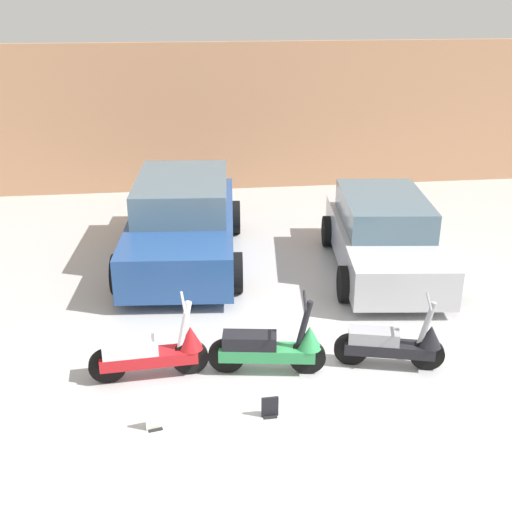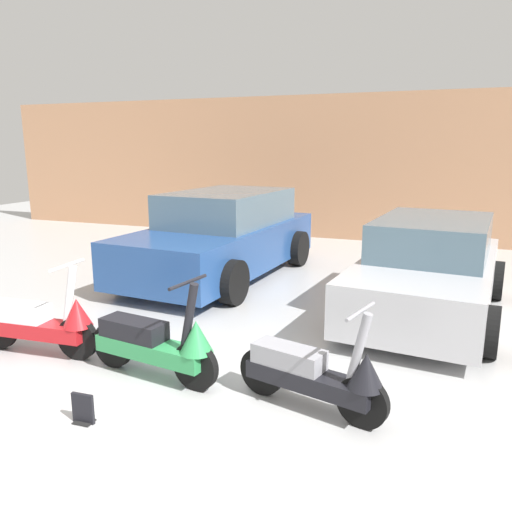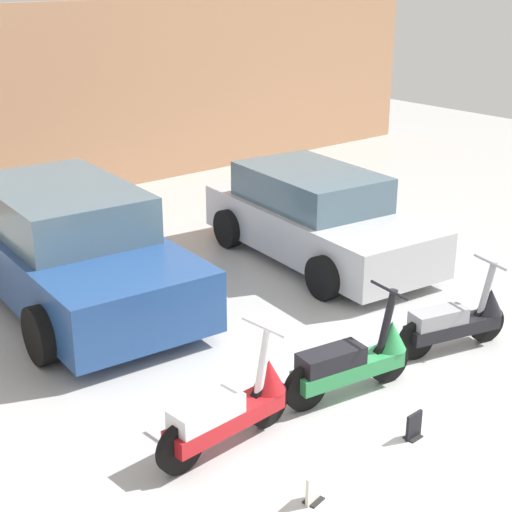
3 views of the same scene
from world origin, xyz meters
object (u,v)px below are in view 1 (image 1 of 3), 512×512
scooter_front_right (272,347)px  placard_near_left_scooter (154,420)px  car_rear_center (383,236)px  car_rear_left (183,222)px  placard_near_right_scooter (270,408)px  scooter_front_left (154,351)px  scooter_front_center (394,343)px

scooter_front_right → placard_near_left_scooter: size_ratio=5.86×
car_rear_center → scooter_front_right: bearing=-31.9°
car_rear_center → car_rear_left: bearing=-98.2°
placard_near_left_scooter → placard_near_right_scooter: bearing=3.0°
scooter_front_left → scooter_front_right: 1.51m
car_rear_left → car_rear_center: (3.49, -0.91, -0.09)m
scooter_front_center → car_rear_left: 4.86m
car_rear_left → placard_near_right_scooter: car_rear_left is taller
car_rear_left → placard_near_right_scooter: 5.01m
scooter_front_left → car_rear_left: size_ratio=0.34×
scooter_front_right → car_rear_left: size_ratio=0.34×
car_rear_left → placard_near_right_scooter: (0.92, -4.89, -0.60)m
placard_near_right_scooter → scooter_front_right: bearing=80.3°
placard_near_left_scooter → scooter_front_left: bearing=90.9°
scooter_front_center → placard_near_left_scooter: (-3.10, -0.92, -0.24)m
placard_near_left_scooter → placard_near_right_scooter: (1.34, 0.07, 0.00)m
car_rear_center → scooter_front_left: bearing=-46.4°
scooter_front_right → car_rear_left: car_rear_left is taller
car_rear_left → car_rear_center: size_ratio=1.13×
scooter_front_left → scooter_front_center: scooter_front_left is taller
car_rear_center → placard_near_right_scooter: (-2.57, -3.98, -0.51)m
scooter_front_left → placard_near_left_scooter: (0.02, -1.06, -0.26)m
car_rear_left → placard_near_left_scooter: bearing=-0.2°
car_rear_center → placard_near_right_scooter: car_rear_center is taller
car_rear_left → scooter_front_center: bearing=38.3°
scooter_front_right → scooter_front_left: bearing=-174.4°
scooter_front_left → placard_near_left_scooter: scooter_front_left is taller
scooter_front_right → car_rear_left: (-1.07, 3.97, 0.33)m
scooter_front_left → car_rear_left: bearing=79.5°
placard_near_left_scooter → placard_near_right_scooter: size_ratio=1.00×
scooter_front_right → car_rear_center: bearing=60.2°
scooter_front_left → scooter_front_center: bearing=-6.6°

